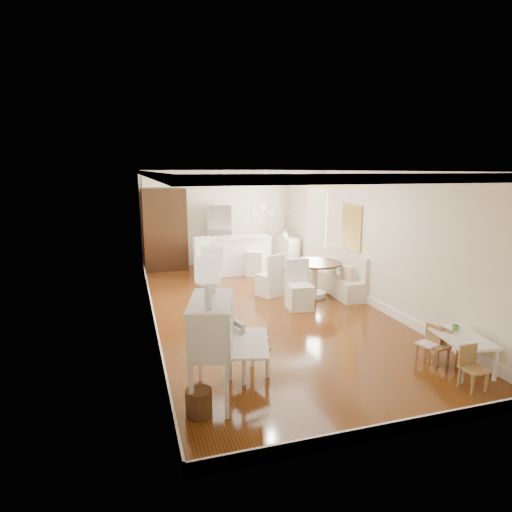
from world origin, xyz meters
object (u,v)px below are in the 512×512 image
wicker_basket (199,402)px  secretary_bureau (212,350)px  kids_table (460,352)px  slip_chair_far (269,275)px  kids_chair_a (438,346)px  bar_stool_left (207,261)px  slip_chair_near (300,285)px  pantry_cabinet (165,230)px  dining_table (314,279)px  fridge (231,236)px  kids_chair_c (474,368)px  gustavian_armchair (248,347)px  sideboard (285,252)px  kids_chair_b (428,343)px  bar_stool_right (254,256)px  breakfast_counter (233,256)px

wicker_basket → secretary_bureau: bearing=55.3°
kids_table → slip_chair_far: slip_chair_far is taller
kids_table → kids_chair_a: bearing=135.7°
secretary_bureau → bar_stool_left: bearing=95.8°
slip_chair_near → pantry_cabinet: size_ratio=0.44×
kids_chair_a → dining_table: dining_table is taller
wicker_basket → fridge: fridge is taller
kids_chair_c → slip_chair_near: slip_chair_near is taller
gustavian_armchair → dining_table: 4.04m
wicker_basket → kids_table: size_ratio=0.32×
pantry_cabinet → sideboard: pantry_cabinet is taller
kids_chair_a → dining_table: bearing=-179.1°
secretary_bureau → wicker_basket: size_ratio=4.10×
wicker_basket → kids_chair_a: kids_chair_a is taller
pantry_cabinet → sideboard: bearing=-8.8°
kids_chair_a → bar_stool_left: bearing=-160.0°
kids_chair_b → bar_stool_left: bearing=-170.6°
slip_chair_near → bar_stool_left: (-1.47, 2.45, 0.08)m
wicker_basket → gustavian_armchair: bearing=43.2°
kids_chair_c → fridge: size_ratio=0.33×
gustavian_armchair → fridge: 7.00m
wicker_basket → slip_chair_far: size_ratio=0.32×
bar_stool_left → kids_chair_b: bearing=-88.9°
wicker_basket → bar_stool_right: size_ratio=0.29×
kids_chair_b → fridge: bearing=175.6°
wicker_basket → bar_stool_right: 6.76m
gustavian_armchair → kids_chair_b: gustavian_armchair is taller
kids_chair_a → slip_chair_near: slip_chair_near is taller
slip_chair_far → breakfast_counter: size_ratio=0.47×
slip_chair_far → slip_chair_near: bearing=78.7°
fridge → sideboard: size_ratio=2.00×
secretary_bureau → breakfast_counter: secretary_bureau is taller
gustavian_armchair → kids_table: (3.01, -0.65, -0.19)m
bar_stool_right → fridge: bearing=121.9°
kids_chair_a → kids_chair_b: size_ratio=0.99×
fridge → sideboard: 1.69m
kids_table → secretary_bureau: bearing=176.7°
kids_chair_c → sideboard: 7.56m
secretary_bureau → fridge: 7.55m
bar_stool_left → pantry_cabinet: size_ratio=0.51×
kids_chair_c → slip_chair_far: slip_chair_far is taller
dining_table → sideboard: 3.16m
sideboard → slip_chair_near: bearing=-121.2°
secretary_bureau → slip_chair_near: bearing=66.4°
secretary_bureau → bar_stool_right: 6.35m
wicker_basket → kids_chair_b: size_ratio=0.57×
bar_stool_left → kids_table: bearing=-87.6°
gustavian_armchair → bar_stool_left: bar_stool_left is taller
kids_table → wicker_basket: bearing=-178.1°
breakfast_counter → bar_stool_right: bearing=-31.3°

